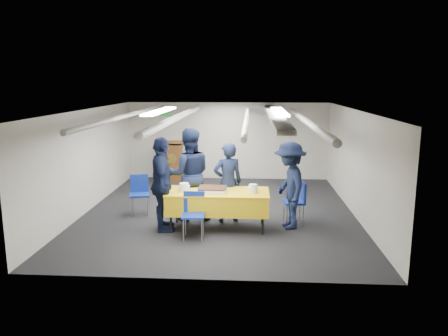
{
  "coord_description": "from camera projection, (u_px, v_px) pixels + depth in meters",
  "views": [
    {
      "loc": [
        0.71,
        -9.54,
        2.9
      ],
      "look_at": [
        0.12,
        -0.2,
        1.05
      ],
      "focal_mm": 35.0,
      "sensor_mm": 36.0,
      "label": 1
    }
  ],
  "objects": [
    {
      "name": "chair_near",
      "position": [
        194.0,
        210.0,
        8.21
      ],
      "size": [
        0.43,
        0.43,
        0.87
      ],
      "color": "gray",
      "rests_on": "ground"
    },
    {
      "name": "room_shell",
      "position": [
        225.0,
        130.0,
        9.99
      ],
      "size": [
        6.0,
        7.0,
        2.3
      ],
      "color": "beige",
      "rests_on": "ground"
    },
    {
      "name": "sailor_a",
      "position": [
        228.0,
        182.0,
        9.09
      ],
      "size": [
        0.71,
        0.57,
        1.68
      ],
      "primitive_type": "imported",
      "rotation": [
        0.0,
        0.0,
        3.45
      ],
      "color": "black",
      "rests_on": "ground"
    },
    {
      "name": "sailor_c",
      "position": [
        162.0,
        185.0,
        8.5
      ],
      "size": [
        0.69,
        1.17,
        1.87
      ],
      "primitive_type": "imported",
      "rotation": [
        0.0,
        0.0,
        1.8
      ],
      "color": "black",
      "rests_on": "ground"
    },
    {
      "name": "podium",
      "position": [
        173.0,
        161.0,
        12.91
      ],
      "size": [
        0.62,
        0.53,
        1.25
      ],
      "color": "brown",
      "rests_on": "ground"
    },
    {
      "name": "serving_table",
      "position": [
        218.0,
        201.0,
        8.69
      ],
      "size": [
        2.02,
        0.91,
        0.77
      ],
      "color": "black",
      "rests_on": "ground"
    },
    {
      "name": "sheet_cake",
      "position": [
        212.0,
        189.0,
        8.6
      ],
      "size": [
        0.57,
        0.44,
        0.1
      ],
      "color": "white",
      "rests_on": "serving_table"
    },
    {
      "name": "chair_right",
      "position": [
        298.0,
        198.0,
        9.05
      ],
      "size": [
        0.47,
        0.47,
        0.87
      ],
      "color": "gray",
      "rests_on": "ground"
    },
    {
      "name": "sailor_d",
      "position": [
        289.0,
        185.0,
        8.68
      ],
      "size": [
        0.85,
        1.23,
        1.76
      ],
      "primitive_type": "imported",
      "rotation": [
        0.0,
        0.0,
        -1.39
      ],
      "color": "black",
      "rests_on": "ground"
    },
    {
      "name": "plate_stack_right",
      "position": [
        253.0,
        189.0,
        8.54
      ],
      "size": [
        0.19,
        0.19,
        0.16
      ],
      "color": "white",
      "rests_on": "serving_table"
    },
    {
      "name": "ground",
      "position": [
        219.0,
        211.0,
        9.94
      ],
      "size": [
        7.0,
        7.0,
        0.0
      ],
      "primitive_type": "plane",
      "color": "black",
      "rests_on": "ground"
    },
    {
      "name": "plate_stack_left",
      "position": [
        184.0,
        188.0,
        8.63
      ],
      "size": [
        0.22,
        0.22,
        0.17
      ],
      "color": "white",
      "rests_on": "serving_table"
    },
    {
      "name": "chair_left",
      "position": [
        139.0,
        190.0,
        9.71
      ],
      "size": [
        0.5,
        0.5,
        0.87
      ],
      "color": "gray",
      "rests_on": "ground"
    },
    {
      "name": "sailor_b",
      "position": [
        189.0,
        175.0,
        9.21
      ],
      "size": [
        1.08,
        0.92,
        1.96
      ],
      "primitive_type": "imported",
      "rotation": [
        0.0,
        0.0,
        3.34
      ],
      "color": "black",
      "rests_on": "ground"
    }
  ]
}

